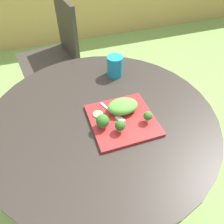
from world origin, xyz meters
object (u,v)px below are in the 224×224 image
(salad_plate, at_px, (122,120))
(fork, at_px, (114,114))
(patio_chair, at_px, (56,49))
(drinking_glass, at_px, (115,67))

(salad_plate, bearing_deg, fork, 124.49)
(patio_chair, bearing_deg, drinking_glass, -72.35)
(drinking_glass, relative_size, fork, 0.73)
(patio_chair, height_order, drinking_glass, patio_chair)
(patio_chair, relative_size, fork, 6.01)
(patio_chair, xyz_separation_m, salad_plate, (0.15, -1.09, 0.19))
(drinking_glass, height_order, fork, drinking_glass)
(patio_chair, height_order, fork, patio_chair)
(patio_chair, bearing_deg, fork, -83.09)
(patio_chair, height_order, salad_plate, patio_chair)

